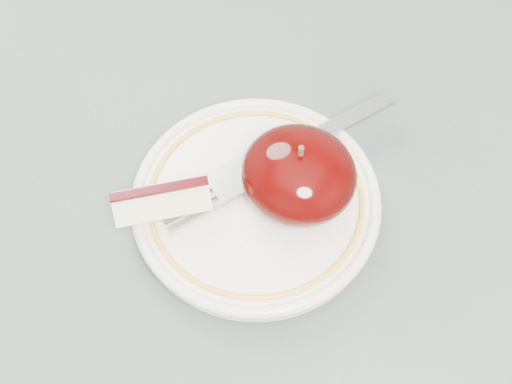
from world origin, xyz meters
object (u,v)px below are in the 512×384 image
at_px(plate, 256,202).
at_px(apple_half, 299,174).
at_px(table, 191,211).
at_px(fork, 275,158).

xyz_separation_m(plate, apple_half, (0.02, 0.02, 0.03)).
relative_size(table, fork, 4.95).
relative_size(table, plate, 5.01).
xyz_separation_m(table, fork, (0.07, 0.02, 0.11)).
bearing_deg(plate, apple_half, 36.83).
distance_m(plate, fork, 0.04).
relative_size(plate, apple_half, 2.20).
relative_size(apple_half, fork, 0.45).
bearing_deg(table, apple_half, 0.49).
distance_m(table, plate, 0.13).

